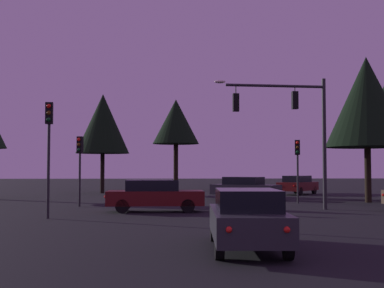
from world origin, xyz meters
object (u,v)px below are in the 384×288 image
(traffic_light_median, at_px, (298,158))
(car_parked_lot, at_px, (245,188))
(traffic_light_corner_left, at_px, (80,157))
(tree_center_horizon, at_px, (176,122))
(traffic_light_corner_right, at_px, (49,137))
(tree_left_far, at_px, (367,102))
(traffic_signal_mast_arm, at_px, (293,118))
(car_far_lane, at_px, (298,185))
(car_nearside_lane, at_px, (247,218))
(car_crossing_left, at_px, (155,195))
(tree_behind_sign, at_px, (103,124))

(traffic_light_median, height_order, car_parked_lot, traffic_light_median)
(traffic_light_corner_left, distance_m, tree_center_horizon, 22.19)
(traffic_light_corner_left, height_order, traffic_light_corner_right, traffic_light_corner_right)
(car_parked_lot, xyz_separation_m, tree_center_horizon, (-4.35, 14.90, 5.81))
(car_parked_lot, relative_size, tree_left_far, 0.53)
(traffic_light_corner_left, relative_size, traffic_light_median, 1.01)
(traffic_signal_mast_arm, relative_size, traffic_light_corner_left, 1.74)
(traffic_light_corner_left, distance_m, traffic_light_median, 12.79)
(car_far_lane, bearing_deg, traffic_signal_mast_arm, -105.30)
(traffic_signal_mast_arm, height_order, tree_center_horizon, tree_center_horizon)
(traffic_signal_mast_arm, xyz_separation_m, tree_left_far, (5.97, 5.39, 1.57))
(traffic_light_corner_right, xyz_separation_m, car_nearside_lane, (6.87, -8.51, -2.58))
(traffic_light_corner_right, distance_m, car_nearside_lane, 11.24)
(car_crossing_left, relative_size, car_far_lane, 1.06)
(traffic_light_median, xyz_separation_m, car_far_lane, (2.79, 10.69, -1.91))
(car_crossing_left, distance_m, tree_behind_sign, 20.74)
(car_crossing_left, xyz_separation_m, tree_behind_sign, (-4.85, 19.50, 5.14))
(traffic_signal_mast_arm, xyz_separation_m, traffic_light_corner_left, (-11.13, 2.71, -1.89))
(traffic_signal_mast_arm, bearing_deg, car_crossing_left, -173.21)
(traffic_light_corner_right, bearing_deg, tree_left_far, 28.71)
(tree_behind_sign, bearing_deg, traffic_light_median, -46.03)
(traffic_light_median, xyz_separation_m, car_parked_lot, (-2.56, 4.02, -1.91))
(car_crossing_left, height_order, tree_center_horizon, tree_center_horizon)
(traffic_light_corner_left, height_order, tree_behind_sign, tree_behind_sign)
(traffic_light_corner_left, height_order, tree_left_far, tree_left_far)
(car_nearside_lane, xyz_separation_m, car_crossing_left, (-2.57, 11.73, 0.00))
(traffic_signal_mast_arm, xyz_separation_m, car_parked_lot, (-1.09, 8.90, -3.82))
(car_crossing_left, bearing_deg, tree_behind_sign, 103.97)
(car_parked_lot, height_order, tree_left_far, tree_left_far)
(tree_behind_sign, bearing_deg, car_far_lane, -10.91)
(tree_behind_sign, bearing_deg, tree_center_horizon, 38.80)
(traffic_light_median, height_order, tree_center_horizon, tree_center_horizon)
(traffic_light_corner_right, relative_size, tree_center_horizon, 0.55)
(tree_behind_sign, bearing_deg, traffic_light_corner_left, -87.48)
(tree_center_horizon, bearing_deg, traffic_light_corner_right, -101.85)
(tree_behind_sign, bearing_deg, car_parked_lot, -42.27)
(traffic_signal_mast_arm, distance_m, traffic_light_corner_right, 12.06)
(traffic_signal_mast_arm, distance_m, car_parked_lot, 9.75)
(traffic_light_median, relative_size, tree_behind_sign, 0.45)
(traffic_light_corner_right, height_order, car_parked_lot, traffic_light_corner_right)
(traffic_light_corner_right, xyz_separation_m, tree_left_far, (17.26, 9.45, 2.81))
(traffic_light_median, bearing_deg, traffic_light_corner_left, -170.26)
(traffic_light_corner_left, bearing_deg, car_far_lane, 39.86)
(car_far_lane, xyz_separation_m, tree_behind_sign, (-16.09, 3.10, 5.14))
(traffic_signal_mast_arm, bearing_deg, tree_center_horizon, 102.88)
(traffic_light_corner_left, distance_m, car_crossing_left, 5.79)
(traffic_light_corner_right, bearing_deg, car_nearside_lane, -51.05)
(traffic_signal_mast_arm, relative_size, tree_left_far, 0.74)
(car_crossing_left, distance_m, tree_center_horizon, 25.36)
(traffic_light_median, relative_size, car_nearside_lane, 0.82)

